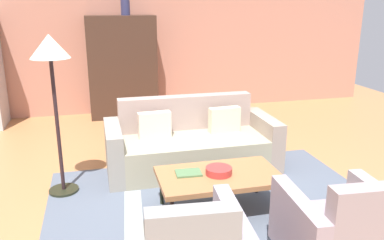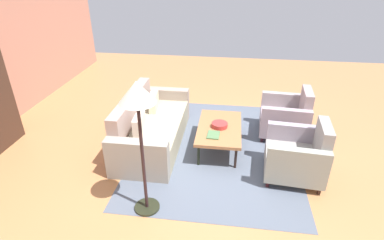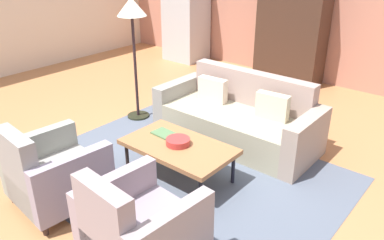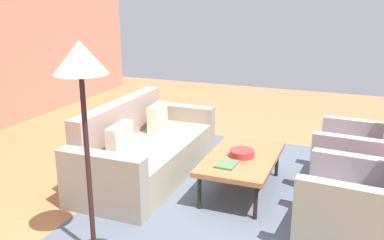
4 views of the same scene
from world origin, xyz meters
name	(u,v)px [view 1 (image 1 of 4)]	position (x,y,z in m)	size (l,w,h in m)	color
ground_plane	(187,204)	(0.00, 0.00, 0.00)	(11.28, 11.28, 0.00)	#B37849
wall_back	(138,37)	(0.00, 3.91, 1.40)	(9.40, 0.12, 2.80)	tan
area_rug	(217,208)	(0.28, -0.15, 0.00)	(3.40, 2.60, 0.01)	#545D6C
couch	(190,144)	(0.28, 0.99, 0.29)	(2.10, 0.90, 0.86)	#9C967B
coffee_table	(219,177)	(0.28, -0.20, 0.37)	(1.20, 0.70, 0.40)	black
armchair_right	(343,236)	(0.87, -1.37, 0.34)	(0.86, 0.86, 0.88)	#381921
fruit_bowl	(219,171)	(0.27, -0.20, 0.44)	(0.26, 0.26, 0.07)	#B2312F
book_stack	(188,173)	(-0.01, -0.12, 0.41)	(0.26, 0.20, 0.02)	#4D7348
cabinet	(122,67)	(-0.35, 3.56, 0.90)	(1.20, 0.51, 1.80)	#3E281D
vase_tall	(125,6)	(-0.25, 3.56, 1.96)	(0.16, 0.16, 0.32)	navy
floor_lamp	(51,62)	(-1.26, 0.62, 1.44)	(0.40, 0.40, 1.72)	black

